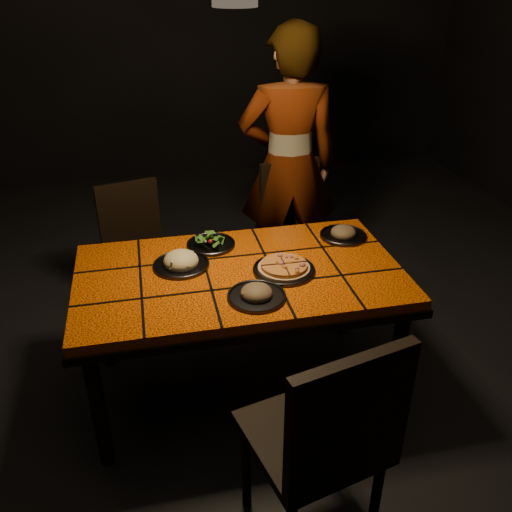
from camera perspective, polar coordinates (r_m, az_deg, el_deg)
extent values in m
cube|color=black|center=(3.14, -1.54, -13.79)|extent=(6.00, 7.00, 0.04)
cube|color=black|center=(5.82, -8.89, 22.53)|extent=(6.00, 0.04, 3.00)
cube|color=#F45C07|center=(2.69, -1.75, -2.03)|extent=(1.60, 0.90, 0.05)
cube|color=black|center=(2.71, -1.73, -2.85)|extent=(1.62, 0.92, 0.04)
cylinder|color=black|center=(2.62, -16.22, -15.26)|extent=(0.07, 0.07, 0.66)
cylinder|color=black|center=(2.84, 14.56, -11.00)|extent=(0.07, 0.07, 0.66)
cylinder|color=black|center=(3.20, -15.77, -6.13)|extent=(0.07, 0.07, 0.66)
cylinder|color=black|center=(3.38, 9.24, -3.28)|extent=(0.07, 0.07, 0.66)
cube|color=black|center=(2.19, 5.89, -18.39)|extent=(0.57, 0.57, 0.04)
cube|color=black|center=(1.87, 9.83, -16.72)|extent=(0.47, 0.15, 0.51)
cylinder|color=black|center=(2.56, 7.10, -18.16)|extent=(0.04, 0.04, 0.48)
cylinder|color=black|center=(2.44, -1.01, -21.15)|extent=(0.04, 0.04, 0.48)
cylinder|color=black|center=(2.37, 12.43, -23.94)|extent=(0.04, 0.04, 0.48)
cube|color=black|center=(3.55, -12.11, -0.19)|extent=(0.48, 0.48, 0.04)
cube|color=black|center=(3.60, -13.24, 4.33)|extent=(0.39, 0.13, 0.43)
cylinder|color=black|center=(3.50, -13.57, -5.06)|extent=(0.03, 0.03, 0.40)
cylinder|color=black|center=(3.56, -8.59, -3.88)|extent=(0.03, 0.03, 0.40)
cylinder|color=black|center=(3.77, -14.75, -2.59)|extent=(0.03, 0.03, 0.40)
cylinder|color=black|center=(3.82, -10.11, -1.54)|extent=(0.03, 0.03, 0.40)
cube|color=black|center=(3.65, 4.69, 1.82)|extent=(0.49, 0.49, 0.04)
cube|color=black|center=(3.70, 3.52, 6.57)|extent=(0.43, 0.11, 0.47)
cylinder|color=black|center=(3.56, 3.28, -3.23)|extent=(0.04, 0.04, 0.44)
cylinder|color=black|center=(3.70, 8.11, -2.14)|extent=(0.04, 0.04, 0.44)
cylinder|color=black|center=(3.83, 1.10, -0.71)|extent=(0.04, 0.04, 0.44)
cylinder|color=black|center=(3.96, 5.68, 0.22)|extent=(0.04, 0.04, 0.44)
imported|color=brown|center=(3.63, 3.43, 9.42)|extent=(0.70, 0.50, 1.80)
cylinder|color=#323236|center=(2.67, 2.95, -1.51)|extent=(0.31, 0.31, 0.01)
torus|color=#323236|center=(2.67, 2.95, -1.36)|extent=(0.31, 0.31, 0.01)
cylinder|color=tan|center=(2.67, 2.96, -1.27)|extent=(0.26, 0.26, 0.01)
cylinder|color=#F1A43E|center=(2.66, 2.97, -0.99)|extent=(0.24, 0.24, 0.02)
cylinder|color=#323236|center=(2.74, -7.87, -0.97)|extent=(0.28, 0.28, 0.01)
torus|color=#323236|center=(2.74, -7.88, -0.82)|extent=(0.28, 0.28, 0.01)
ellipsoid|color=beige|center=(2.73, -7.91, -0.44)|extent=(0.17, 0.17, 0.09)
cylinder|color=#323236|center=(2.92, -4.76, 1.19)|extent=(0.26, 0.26, 0.01)
torus|color=#323236|center=(2.91, -4.76, 1.33)|extent=(0.26, 0.26, 0.01)
cylinder|color=#323236|center=(2.47, 0.06, -4.31)|extent=(0.27, 0.27, 0.01)
torus|color=#323236|center=(2.46, 0.06, -4.16)|extent=(0.27, 0.27, 0.01)
ellipsoid|color=brown|center=(2.45, 0.06, -3.76)|extent=(0.16, 0.16, 0.09)
cylinder|color=#323236|center=(3.04, 9.15, 2.11)|extent=(0.26, 0.26, 0.01)
torus|color=#323236|center=(3.04, 9.16, 2.25)|extent=(0.26, 0.26, 0.01)
ellipsoid|color=brown|center=(3.03, 9.19, 2.57)|extent=(0.15, 0.15, 0.08)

